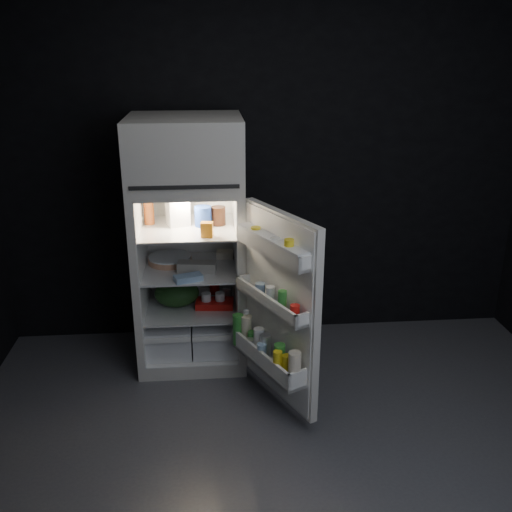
{
  "coord_description": "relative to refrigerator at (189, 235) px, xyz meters",
  "views": [
    {
      "loc": [
        -0.43,
        -2.54,
        2.23
      ],
      "look_at": [
        -0.13,
        1.0,
        0.9
      ],
      "focal_mm": 40.0,
      "sensor_mm": 36.0,
      "label": 1
    }
  ],
  "objects": [
    {
      "name": "floor",
      "position": [
        0.58,
        -1.32,
        -0.96
      ],
      "size": [
        4.0,
        3.4,
        0.0
      ],
      "primitive_type": "cube",
      "color": "#4E4E53",
      "rests_on": "ground"
    },
    {
      "name": "wall_back",
      "position": [
        0.58,
        0.38,
        0.39
      ],
      "size": [
        4.0,
        0.0,
        2.7
      ],
      "primitive_type": "cube",
      "color": "black",
      "rests_on": "ground"
    },
    {
      "name": "refrigerator",
      "position": [
        0.0,
        0.0,
        0.0
      ],
      "size": [
        0.76,
        0.71,
        1.78
      ],
      "color": "silver",
      "rests_on": "ground"
    },
    {
      "name": "fridge_door",
      "position": [
        0.54,
        -0.71,
        -0.28
      ],
      "size": [
        0.49,
        0.73,
        1.22
      ],
      "color": "silver",
      "rests_on": "ground"
    },
    {
      "name": "milk_jug",
      "position": [
        -0.07,
        0.02,
        0.19
      ],
      "size": [
        0.18,
        0.18,
        0.24
      ],
      "primitive_type": "cube",
      "rotation": [
        0.0,
        0.0,
        0.3
      ],
      "color": "white",
      "rests_on": "refrigerator"
    },
    {
      "name": "mayo_jar",
      "position": [
        0.1,
        -0.02,
        0.14
      ],
      "size": [
        0.13,
        0.13,
        0.14
      ],
      "primitive_type": "cylinder",
      "rotation": [
        0.0,
        0.0,
        0.08
      ],
      "color": "navy",
      "rests_on": "refrigerator"
    },
    {
      "name": "jam_jar",
      "position": [
        0.21,
        -0.0,
        0.14
      ],
      "size": [
        0.13,
        0.13,
        0.13
      ],
      "primitive_type": "cylinder",
      "rotation": [
        0.0,
        0.0,
        0.38
      ],
      "color": "black",
      "rests_on": "refrigerator"
    },
    {
      "name": "amber_bottle",
      "position": [
        -0.28,
        0.05,
        0.18
      ],
      "size": [
        0.08,
        0.08,
        0.22
      ],
      "primitive_type": "cylinder",
      "rotation": [
        0.0,
        0.0,
        0.06
      ],
      "color": "#A94B1B",
      "rests_on": "refrigerator"
    },
    {
      "name": "small_carton",
      "position": [
        0.13,
        -0.27,
        0.12
      ],
      "size": [
        0.09,
        0.07,
        0.1
      ],
      "primitive_type": "cube",
      "rotation": [
        0.0,
        0.0,
        -0.15
      ],
      "color": "orange",
      "rests_on": "refrigerator"
    },
    {
      "name": "egg_carton",
      "position": [
        0.05,
        -0.13,
        -0.19
      ],
      "size": [
        0.28,
        0.13,
        0.07
      ],
      "primitive_type": "cube",
      "rotation": [
        0.0,
        0.0,
        -0.11
      ],
      "color": "gray",
      "rests_on": "refrigerator"
    },
    {
      "name": "pie",
      "position": [
        -0.15,
        0.06,
        -0.21
      ],
      "size": [
        0.37,
        0.37,
        0.04
      ],
      "primitive_type": "cylinder",
      "rotation": [
        0.0,
        0.0,
        -0.19
      ],
      "color": "tan",
      "rests_on": "refrigerator"
    },
    {
      "name": "flat_package",
      "position": [
        -0.01,
        -0.29,
        -0.21
      ],
      "size": [
        0.21,
        0.15,
        0.04
      ],
      "primitive_type": "cube",
      "rotation": [
        0.0,
        0.0,
        0.33
      ],
      "color": "#7B9CBF",
      "rests_on": "refrigerator"
    },
    {
      "name": "wrapped_pkg",
      "position": [
        0.25,
        0.13,
        -0.2
      ],
      "size": [
        0.13,
        0.11,
        0.05
      ],
      "primitive_type": "cube",
      "rotation": [
        0.0,
        0.0,
        -0.08
      ],
      "color": "beige",
      "rests_on": "refrigerator"
    },
    {
      "name": "produce_bag",
      "position": [
        -0.1,
        -0.03,
        -0.43
      ],
      "size": [
        0.34,
        0.29,
        0.2
      ],
      "primitive_type": "ellipsoid",
      "rotation": [
        0.0,
        0.0,
        0.04
      ],
      "color": "#193815",
      "rests_on": "refrigerator"
    },
    {
      "name": "yogurt_tray",
      "position": [
        0.17,
        -0.08,
        -0.5
      ],
      "size": [
        0.28,
        0.17,
        0.05
      ],
      "primitive_type": "cube",
      "rotation": [
        0.0,
        0.0,
        -0.09
      ],
      "color": "red",
      "rests_on": "refrigerator"
    },
    {
      "name": "small_can_red",
      "position": [
        0.17,
        0.16,
        -0.48
      ],
      "size": [
        0.07,
        0.07,
        0.09
      ],
      "primitive_type": "cylinder",
      "rotation": [
        0.0,
        0.0,
        0.0
      ],
      "color": "red",
      "rests_on": "refrigerator"
    },
    {
      "name": "small_can_silver",
      "position": [
        0.27,
        0.05,
        -0.48
      ],
      "size": [
        0.07,
        0.07,
        0.09
      ],
      "primitive_type": "cylinder",
      "rotation": [
        0.0,
        0.0,
        -0.03
      ],
      "color": "silver",
      "rests_on": "refrigerator"
    }
  ]
}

